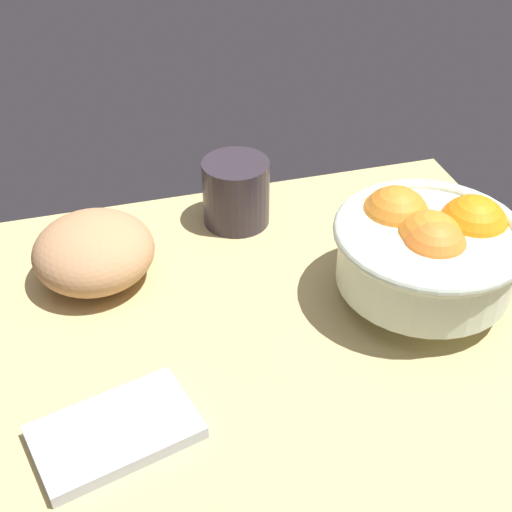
{
  "coord_description": "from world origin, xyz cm",
  "views": [
    {
      "loc": [
        -19.39,
        -56.76,
        55.07
      ],
      "look_at": [
        -1.45,
        6.84,
        5.0
      ],
      "focal_mm": 50.4,
      "sensor_mm": 36.0,
      "label": 1
    }
  ],
  "objects": [
    {
      "name": "ground_plane",
      "position": [
        0.0,
        0.0,
        -1.5
      ],
      "size": [
        67.19,
        59.54,
        3.0
      ],
      "primitive_type": "cube",
      "color": "tan"
    },
    {
      "name": "fruit_bowl",
      "position": [
        16.9,
        0.14,
        7.03
      ],
      "size": [
        21.42,
        21.42,
        12.08
      ],
      "color": "silver",
      "rests_on": "ground"
    },
    {
      "name": "bread_loaf",
      "position": [
        -19.42,
        14.16,
        4.04
      ],
      "size": [
        20.34,
        20.33,
        8.07
      ],
      "primitive_type": "ellipsoid",
      "rotation": [
        0.0,
        0.0,
        0.69
      ],
      "color": "tan",
      "rests_on": "ground"
    },
    {
      "name": "napkin_folded",
      "position": [
        -20.27,
        -10.72,
        0.73
      ],
      "size": [
        17.03,
        12.73,
        1.46
      ],
      "primitive_type": "cube",
      "rotation": [
        0.0,
        0.0,
        0.26
      ],
      "color": "#B3BBC7",
      "rests_on": "ground"
    },
    {
      "name": "mug",
      "position": [
        -0.19,
        21.98,
        4.47
      ],
      "size": [
        9.67,
        12.12,
        8.93
      ],
      "color": "#2F2730",
      "rests_on": "ground"
    }
  ]
}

